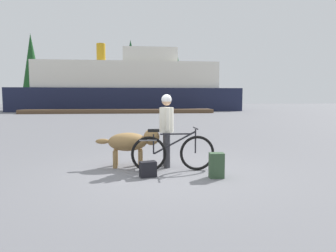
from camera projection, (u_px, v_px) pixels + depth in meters
ground_plane at (164, 174)px, 6.27m from camera, size 160.00×160.00×0.00m
bicycle at (173, 152)px, 6.46m from camera, size 1.80×0.44×0.93m
person_cyclist at (167, 124)px, 6.83m from camera, size 0.32×0.53×1.65m
dog at (132, 142)px, 6.89m from camera, size 1.45×0.49×0.85m
backpack at (217, 165)px, 5.92m from camera, size 0.29×0.21×0.49m
handbag_pannier at (148, 169)px, 5.99m from camera, size 0.35×0.25×0.31m
dock_pier at (119, 111)px, 32.16m from camera, size 19.91×2.64×0.40m
ferry_boat at (129, 88)px, 38.74m from camera, size 27.73×7.30×8.39m
pine_tree_far_left at (31, 63)px, 51.11m from camera, size 3.19×3.19×12.45m
pine_tree_center at (131, 66)px, 52.63m from camera, size 3.74×3.74×11.63m
pine_tree_far_right at (175, 68)px, 52.53m from camera, size 3.41×3.41×10.51m
pine_tree_mid_back at (113, 79)px, 59.30m from camera, size 2.83×2.83×8.50m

